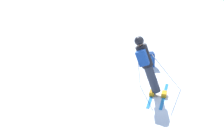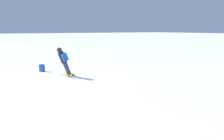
# 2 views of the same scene
# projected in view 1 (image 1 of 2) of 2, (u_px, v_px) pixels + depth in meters

# --- Properties ---
(ground_plane) EXTENTS (300.00, 300.00, 0.00)m
(ground_plane) POSITION_uv_depth(u_px,v_px,m) (162.00, 97.00, 11.09)
(ground_plane) COLOR white
(skier) EXTENTS (1.30, 1.83, 1.85)m
(skier) POSITION_uv_depth(u_px,v_px,m) (147.00, 63.00, 10.84)
(skier) COLOR #1E7AC6
(skier) RESTS_ON ground
(spare_backpack) EXTENTS (0.36, 0.37, 0.50)m
(spare_backpack) POSITION_uv_depth(u_px,v_px,m) (151.00, 59.00, 13.34)
(spare_backpack) COLOR #194293
(spare_backpack) RESTS_ON ground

